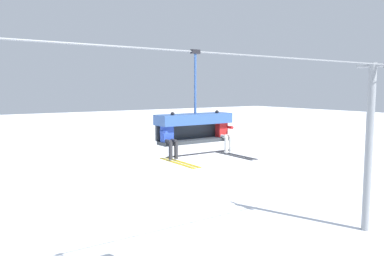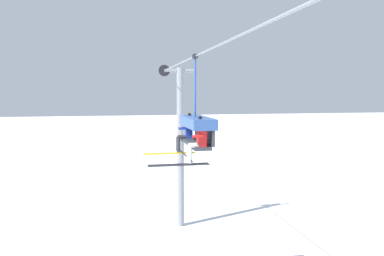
{
  "view_description": "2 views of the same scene",
  "coord_description": "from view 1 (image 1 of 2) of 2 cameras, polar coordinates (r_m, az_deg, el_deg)",
  "views": [
    {
      "loc": [
        -5.99,
        -9.84,
        6.86
      ],
      "look_at": [
        0.14,
        -0.81,
        5.72
      ],
      "focal_mm": 35.0,
      "sensor_mm": 36.0,
      "label": 1
    },
    {
      "loc": [
        11.25,
        -3.06,
        6.87
      ],
      "look_at": [
        -0.01,
        -0.84,
        5.77
      ],
      "focal_mm": 35.0,
      "sensor_mm": 36.0,
      "label": 2
    }
  ],
  "objects": [
    {
      "name": "lift_tower_far",
      "position": [
        19.71,
        25.43,
        -2.14
      ],
      "size": [
        0.36,
        1.88,
        8.21
      ],
      "color": "gray",
      "rests_on": "ground_plane"
    },
    {
      "name": "lift_cable",
      "position": [
        11.99,
        6.73,
        11.07
      ],
      "size": [
        20.17,
        0.05,
        0.05
      ],
      "color": "gray"
    },
    {
      "name": "chairlift_chair",
      "position": [
        11.1,
        0.28,
        0.73
      ],
      "size": [
        2.39,
        0.74,
        3.02
      ],
      "color": "#33383D"
    },
    {
      "name": "skier_blue",
      "position": [
        10.43,
        -3.48,
        -1.19
      ],
      "size": [
        0.48,
        1.7,
        1.34
      ],
      "color": "#2847B7"
    },
    {
      "name": "skier_red",
      "position": [
        11.54,
        4.89,
        -0.5
      ],
      "size": [
        0.48,
        1.7,
        1.34
      ],
      "color": "red"
    }
  ]
}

